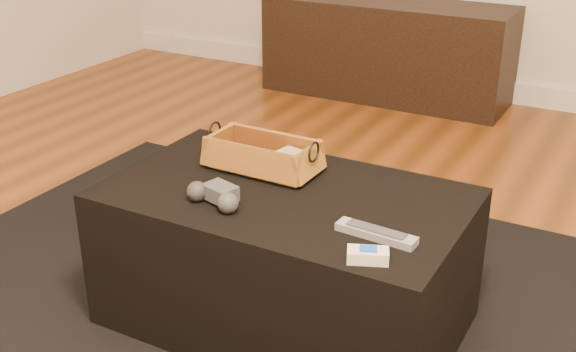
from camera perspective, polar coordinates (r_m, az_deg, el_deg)
The scene contains 10 objects.
baseboard at distance 4.31m, azimuth 15.66°, elevation 6.61°, with size 5.00×0.04×0.12m, color white.
media_cabinet at distance 4.20m, azimuth 7.81°, elevation 9.86°, with size 1.39×0.45×0.54m, color black.
area_rug at distance 2.18m, azimuth -0.86°, elevation -11.93°, with size 2.60×2.00×0.01m, color black.
ottoman at distance 2.10m, azimuth -0.22°, elevation -6.44°, with size 1.00×0.60×0.42m, color black.
tv_remote at distance 2.14m, azimuth -2.57°, elevation 1.05°, with size 0.18×0.04×0.02m, color black.
cloth_bundle at distance 2.11m, azimuth 0.45°, elevation 1.25°, with size 0.09×0.06×0.05m, color tan.
wicker_basket at distance 2.13m, azimuth -2.00°, elevation 1.54°, with size 0.35×0.18×0.12m.
game_controller at distance 1.92m, azimuth -5.75°, elevation -1.53°, with size 0.18×0.11×0.06m.
silver_remote at distance 1.78m, azimuth 6.98°, elevation -4.51°, with size 0.21×0.06×0.02m.
cream_gadget at distance 1.67m, azimuth 6.33°, elevation -6.23°, with size 0.11×0.08×0.04m.
Camera 1 is at (0.90, -1.30, 1.29)m, focal length 45.00 mm.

